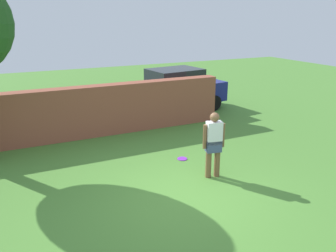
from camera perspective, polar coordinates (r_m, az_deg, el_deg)
ground_plane at (r=7.66m, az=2.41°, el=-11.74°), size 40.00×40.00×0.00m
brick_wall at (r=11.28m, az=-16.23°, el=1.86°), size 10.58×0.50×1.64m
person at (r=8.31m, az=7.48°, el=-2.62°), size 0.53×0.29×1.62m
car at (r=14.16m, az=1.11°, el=5.89°), size 4.39×2.36×1.72m
frisbee_purple at (r=9.58m, az=2.34°, el=-5.37°), size 0.27×0.27×0.02m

